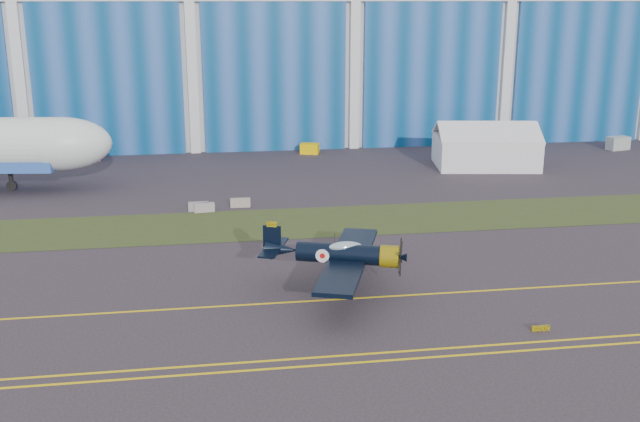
{
  "coord_description": "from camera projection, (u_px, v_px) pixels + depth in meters",
  "views": [
    {
      "loc": [
        1.59,
        -52.93,
        20.25
      ],
      "look_at": [
        10.48,
        5.26,
        3.56
      ],
      "focal_mm": 42.0,
      "sensor_mm": 36.0,
      "label": 1
    }
  ],
  "objects": [
    {
      "name": "warbird",
      "position": [
        339.0,
        254.0,
        52.79
      ],
      "size": [
        15.37,
        16.85,
        4.11
      ],
      "rotation": [
        0.0,
        0.0,
        -0.33
      ],
      "color": "black",
      "rests_on": "ground"
    },
    {
      "name": "taxiway_centreline",
      "position": [
        191.0,
        308.0,
        50.87
      ],
      "size": [
        200.0,
        0.2,
        0.02
      ],
      "primitive_type": "cube",
      "color": "yellow",
      "rests_on": "ground"
    },
    {
      "name": "ground",
      "position": [
        192.0,
        282.0,
        55.63
      ],
      "size": [
        260.0,
        260.0,
        0.0
      ],
      "primitive_type": "plane",
      "color": "#372F37",
      "rests_on": "ground"
    },
    {
      "name": "barrier_c",
      "position": [
        240.0,
        203.0,
        75.54
      ],
      "size": [
        2.02,
        0.66,
        0.9
      ],
      "primitive_type": "cube",
      "rotation": [
        0.0,
        0.0,
        -0.03
      ],
      "color": "gray",
      "rests_on": "ground"
    },
    {
      "name": "barrier_b",
      "position": [
        204.0,
        208.0,
        73.74
      ],
      "size": [
        2.06,
        0.84,
        0.9
      ],
      "primitive_type": "cube",
      "rotation": [
        0.0,
        0.0,
        0.12
      ],
      "color": "#9C8C93",
      "rests_on": "ground"
    },
    {
      "name": "hangar",
      "position": [
        193.0,
        34.0,
        119.82
      ],
      "size": [
        220.0,
        45.7,
        30.0
      ],
      "color": "silver",
      "rests_on": "ground"
    },
    {
      "name": "tent",
      "position": [
        486.0,
        144.0,
        93.38
      ],
      "size": [
        13.65,
        10.9,
        5.75
      ],
      "rotation": [
        0.0,
        0.0,
        -0.16
      ],
      "color": "white",
      "rests_on": "ground"
    },
    {
      "name": "edge_line_near",
      "position": [
        188.0,
        375.0,
        41.84
      ],
      "size": [
        80.0,
        0.2,
        0.02
      ],
      "primitive_type": "cube",
      "color": "yellow",
      "rests_on": "ground"
    },
    {
      "name": "grass_median",
      "position": [
        193.0,
        227.0,
        68.94
      ],
      "size": [
        260.0,
        10.0,
        0.02
      ],
      "primitive_type": "cube",
      "color": "#475128",
      "rests_on": "ground"
    },
    {
      "name": "shipping_container",
      "position": [
        73.0,
        150.0,
        96.59
      ],
      "size": [
        6.98,
        3.9,
        2.85
      ],
      "primitive_type": "cube",
      "rotation": [
        0.0,
        0.0,
        0.2
      ],
      "color": "silver",
      "rests_on": "ground"
    },
    {
      "name": "edge_line_far",
      "position": [
        189.0,
        366.0,
        42.79
      ],
      "size": [
        80.0,
        0.2,
        0.02
      ],
      "primitive_type": "cube",
      "color": "yellow",
      "rests_on": "ground"
    },
    {
      "name": "barrier_a",
      "position": [
        199.0,
        207.0,
        74.13
      ],
      "size": [
        2.0,
        0.62,
        0.9
      ],
      "primitive_type": "cube",
      "rotation": [
        0.0,
        0.0,
        0.01
      ],
      "color": "gray",
      "rests_on": "ground"
    },
    {
      "name": "tug",
      "position": [
        310.0,
        149.0,
        101.54
      ],
      "size": [
        2.77,
        2.18,
        1.41
      ],
      "primitive_type": "cube",
      "rotation": [
        0.0,
        0.0,
        -0.31
      ],
      "color": "#FFCC00",
      "rests_on": "ground"
    },
    {
      "name": "gse_box",
      "position": [
        618.0,
        143.0,
        104.28
      ],
      "size": [
        3.32,
        2.26,
        1.82
      ],
      "primitive_type": "cube",
      "rotation": [
        0.0,
        0.0,
        0.23
      ],
      "color": "#98A29F",
      "rests_on": "ground"
    },
    {
      "name": "guard_board_right",
      "position": [
        541.0,
        328.0,
        47.36
      ],
      "size": [
        1.2,
        0.15,
        0.35
      ],
      "primitive_type": "cube",
      "color": "yellow",
      "rests_on": "ground"
    }
  ]
}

